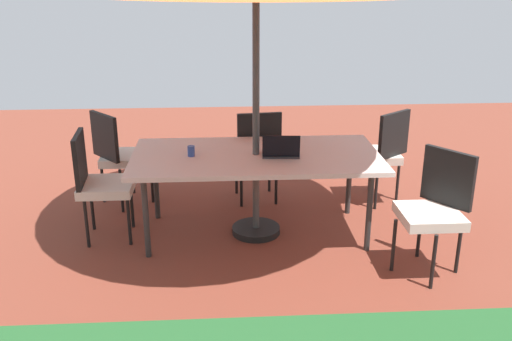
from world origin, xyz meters
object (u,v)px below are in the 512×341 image
at_px(laptop, 281,151).
at_px(chair_southwest, 380,151).
at_px(chair_southeast, 119,153).
at_px(chair_east, 99,180).
at_px(cup, 191,151).
at_px(chair_northwest, 435,206).
at_px(dining_table, 256,159).
at_px(chair_south, 257,151).

bearing_deg(laptop, chair_southwest, -140.64).
relative_size(chair_southeast, laptop, 2.89).
height_order(chair_east, cup, chair_east).
distance_m(chair_southwest, chair_northwest, 1.42).
xyz_separation_m(dining_table, chair_southwest, (-1.31, -0.68, -0.16)).
xyz_separation_m(chair_east, chair_southeast, (-0.05, -0.77, 0.00)).
xyz_separation_m(chair_northwest, laptop, (1.14, -0.67, 0.26)).
relative_size(chair_southeast, cup, 10.68).
distance_m(laptop, cup, 0.78).
relative_size(dining_table, laptop, 6.41).
height_order(dining_table, chair_southwest, chair_southwest).
distance_m(dining_table, chair_northwest, 1.56).
xyz_separation_m(chair_southwest, chair_northwest, (-0.05, 1.42, 0.00)).
bearing_deg(chair_southeast, cup, -176.60).
bearing_deg(chair_south, cup, 45.19).
distance_m(chair_east, laptop, 1.61).
relative_size(chair_east, chair_southwest, 1.00).
bearing_deg(chair_southwest, chair_south, -41.09).
distance_m(dining_table, chair_south, 0.78).
height_order(chair_east, laptop, same).
xyz_separation_m(chair_south, chair_northwest, (-1.30, 1.51, 0.00)).
distance_m(chair_south, laptop, 0.89).
height_order(chair_south, laptop, same).
relative_size(chair_southwest, chair_southeast, 1.00).
xyz_separation_m(dining_table, chair_northwest, (-1.35, 0.75, -0.16)).
distance_m(chair_south, chair_east, 1.62).
distance_m(chair_southwest, laptop, 1.36).
bearing_deg(chair_northwest, dining_table, -156.51).
height_order(chair_east, chair_northwest, same).
bearing_deg(cup, laptop, 175.60).
bearing_deg(chair_northwest, chair_southwest, 144.17).
height_order(chair_northwest, cup, chair_northwest).
relative_size(chair_east, laptop, 2.89).
height_order(chair_south, chair_east, same).
bearing_deg(dining_table, chair_east, 0.05).
height_order(dining_table, cup, cup).
xyz_separation_m(dining_table, chair_south, (-0.06, -0.76, -0.16)).
relative_size(dining_table, chair_south, 2.22).
height_order(chair_northwest, laptop, same).
height_order(chair_northwest, chair_southeast, same).
distance_m(chair_east, chair_southwest, 2.77).
distance_m(dining_table, chair_east, 1.39).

